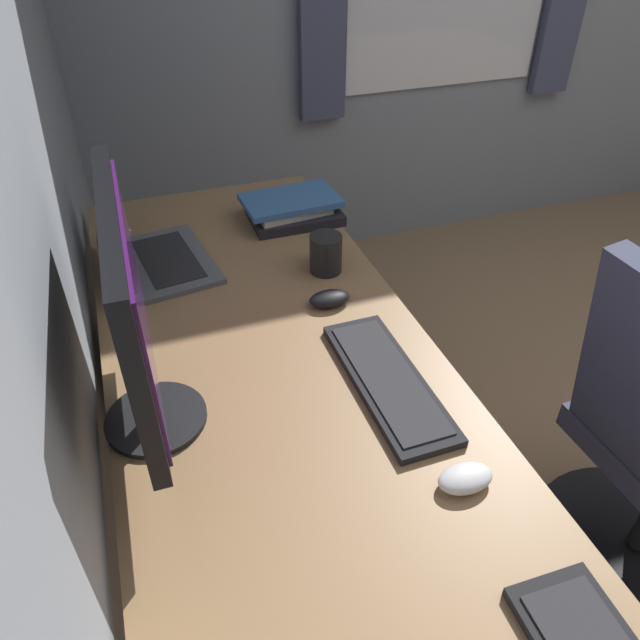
{
  "coord_description": "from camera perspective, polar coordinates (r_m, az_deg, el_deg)",
  "views": [
    {
      "loc": [
        -0.5,
        1.92,
        1.61
      ],
      "look_at": [
        0.32,
        1.63,
        0.95
      ],
      "focal_mm": 33.49,
      "sensor_mm": 36.0,
      "label": 1
    }
  ],
  "objects": [
    {
      "name": "drawer_pedestal",
      "position": [
        1.75,
        -6.56,
        -9.15
      ],
      "size": [
        0.4,
        0.51,
        0.69
      ],
      "color": "#936D47",
      "rests_on": "ground"
    },
    {
      "name": "desk",
      "position": [
        1.27,
        -2.17,
        -10.62
      ],
      "size": [
        2.19,
        0.73,
        0.73
      ],
      "color": "#936D47",
      "rests_on": "ground"
    },
    {
      "name": "mouse_spare",
      "position": [
        1.49,
        0.9,
        2.07
      ],
      "size": [
        0.06,
        0.1,
        0.03
      ],
      "primitive_type": "ellipsoid",
      "color": "black",
      "rests_on": "desk"
    },
    {
      "name": "book_stack_near",
      "position": [
        1.88,
        -2.69,
        10.58
      ],
      "size": [
        0.21,
        0.3,
        0.07
      ],
      "color": "black",
      "rests_on": "desk"
    },
    {
      "name": "keyboard_main",
      "position": [
        1.28,
        6.5,
        -5.73
      ],
      "size": [
        0.42,
        0.14,
        0.02
      ],
      "color": "black",
      "rests_on": "desk"
    },
    {
      "name": "mouse_main",
      "position": [
        1.12,
        13.72,
        -14.48
      ],
      "size": [
        0.06,
        0.1,
        0.03
      ],
      "primitive_type": "ellipsoid",
      "color": "silver",
      "rests_on": "desk"
    },
    {
      "name": "coffee_mug",
      "position": [
        1.61,
        0.52,
        6.42
      ],
      "size": [
        0.13,
        0.09,
        0.11
      ],
      "color": "black",
      "rests_on": "desk"
    },
    {
      "name": "laptop_leftmost",
      "position": [
        1.68,
        -16.22,
        6.25
      ],
      "size": [
        0.38,
        0.31,
        0.22
      ],
      "color": "#595B60",
      "rests_on": "desk"
    },
    {
      "name": "monitor_primary",
      "position": [
        1.08,
        -17.47,
        0.71
      ],
      "size": [
        0.52,
        0.2,
        0.47
      ],
      "color": "black",
      "rests_on": "desk"
    }
  ]
}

